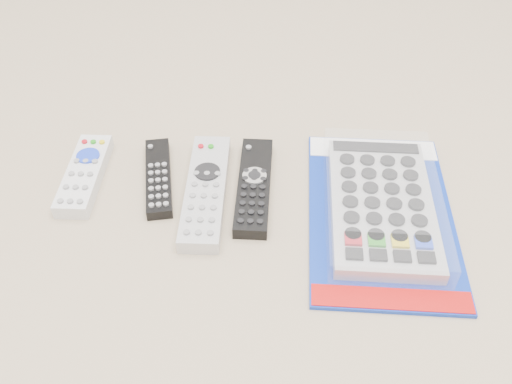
{
  "coord_description": "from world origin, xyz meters",
  "views": [
    {
      "loc": [
        0.03,
        -0.63,
        0.6
      ],
      "look_at": [
        0.02,
        -0.03,
        0.01
      ],
      "focal_mm": 40.0,
      "sensor_mm": 36.0,
      "label": 1
    }
  ],
  "objects_px": {
    "remote_slim_black": "(158,177)",
    "remote_large_black": "(254,186)",
    "jumbo_remote_packaged": "(382,203)",
    "remote_silver_dvd": "(206,191)",
    "remote_small_grey": "(84,174)"
  },
  "relations": [
    {
      "from": "remote_small_grey",
      "to": "remote_slim_black",
      "type": "xyz_separation_m",
      "value": [
        0.11,
        -0.0,
        -0.0
      ]
    },
    {
      "from": "remote_slim_black",
      "to": "remote_large_black",
      "type": "distance_m",
      "value": 0.15
    },
    {
      "from": "remote_small_grey",
      "to": "remote_silver_dvd",
      "type": "height_order",
      "value": "same"
    },
    {
      "from": "remote_silver_dvd",
      "to": "remote_large_black",
      "type": "relative_size",
      "value": 1.13
    },
    {
      "from": "remote_small_grey",
      "to": "remote_slim_black",
      "type": "height_order",
      "value": "remote_small_grey"
    },
    {
      "from": "remote_small_grey",
      "to": "jumbo_remote_packaged",
      "type": "relative_size",
      "value": 0.49
    },
    {
      "from": "remote_large_black",
      "to": "remote_small_grey",
      "type": "bearing_deg",
      "value": 178.25
    },
    {
      "from": "remote_silver_dvd",
      "to": "remote_large_black",
      "type": "height_order",
      "value": "remote_silver_dvd"
    },
    {
      "from": "remote_slim_black",
      "to": "remote_silver_dvd",
      "type": "distance_m",
      "value": 0.08
    },
    {
      "from": "jumbo_remote_packaged",
      "to": "remote_slim_black",
      "type": "bearing_deg",
      "value": 172.24
    },
    {
      "from": "remote_slim_black",
      "to": "jumbo_remote_packaged",
      "type": "bearing_deg",
      "value": -19.73
    },
    {
      "from": "remote_slim_black",
      "to": "jumbo_remote_packaged",
      "type": "distance_m",
      "value": 0.34
    },
    {
      "from": "remote_silver_dvd",
      "to": "remote_large_black",
      "type": "bearing_deg",
      "value": 11.69
    },
    {
      "from": "remote_slim_black",
      "to": "remote_silver_dvd",
      "type": "height_order",
      "value": "remote_silver_dvd"
    },
    {
      "from": "remote_small_grey",
      "to": "remote_large_black",
      "type": "xyz_separation_m",
      "value": [
        0.26,
        -0.02,
        -0.0
      ]
    }
  ]
}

